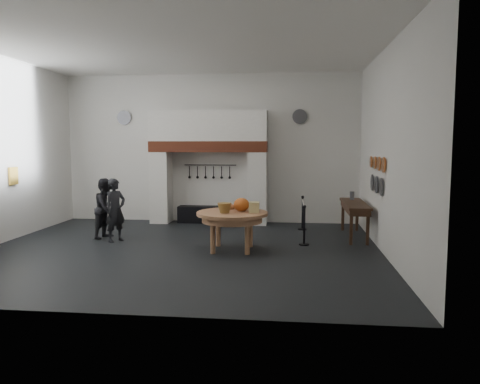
# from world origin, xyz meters

# --- Properties ---
(floor) EXTENTS (9.00, 8.00, 0.02)m
(floor) POSITION_xyz_m (0.00, 0.00, 0.00)
(floor) COLOR black
(floor) RESTS_ON ground
(ceiling) EXTENTS (9.00, 8.00, 0.02)m
(ceiling) POSITION_xyz_m (0.00, 0.00, 4.50)
(ceiling) COLOR silver
(ceiling) RESTS_ON wall_back
(wall_back) EXTENTS (9.00, 0.02, 4.50)m
(wall_back) POSITION_xyz_m (0.00, 4.00, 2.25)
(wall_back) COLOR silver
(wall_back) RESTS_ON floor
(wall_front) EXTENTS (9.00, 0.02, 4.50)m
(wall_front) POSITION_xyz_m (0.00, -4.00, 2.25)
(wall_front) COLOR silver
(wall_front) RESTS_ON floor
(wall_right) EXTENTS (0.02, 8.00, 4.50)m
(wall_right) POSITION_xyz_m (4.50, 0.00, 2.25)
(wall_right) COLOR silver
(wall_right) RESTS_ON floor
(chimney_pier_left) EXTENTS (0.55, 0.70, 2.15)m
(chimney_pier_left) POSITION_xyz_m (-1.48, 3.65, 1.07)
(chimney_pier_left) COLOR silver
(chimney_pier_left) RESTS_ON floor
(chimney_pier_right) EXTENTS (0.55, 0.70, 2.15)m
(chimney_pier_right) POSITION_xyz_m (1.48, 3.65, 1.07)
(chimney_pier_right) COLOR silver
(chimney_pier_right) RESTS_ON floor
(hearth_brick_band) EXTENTS (3.50, 0.72, 0.32)m
(hearth_brick_band) POSITION_xyz_m (0.00, 3.65, 2.31)
(hearth_brick_band) COLOR #9E442B
(hearth_brick_band) RESTS_ON chimney_pier_left
(chimney_hood) EXTENTS (3.50, 0.70, 0.90)m
(chimney_hood) POSITION_xyz_m (0.00, 3.65, 2.92)
(chimney_hood) COLOR silver
(chimney_hood) RESTS_ON hearth_brick_band
(iron_range) EXTENTS (1.90, 0.45, 0.50)m
(iron_range) POSITION_xyz_m (0.00, 3.72, 0.25)
(iron_range) COLOR black
(iron_range) RESTS_ON floor
(utensil_rail) EXTENTS (1.60, 0.02, 0.02)m
(utensil_rail) POSITION_xyz_m (0.00, 3.92, 1.75)
(utensil_rail) COLOR black
(utensil_rail) RESTS_ON wall_back
(wall_plaque) EXTENTS (0.05, 0.34, 0.44)m
(wall_plaque) POSITION_xyz_m (-4.45, 0.80, 1.60)
(wall_plaque) COLOR gold
(wall_plaque) RESTS_ON wall_left
(work_table) EXTENTS (1.61, 1.61, 0.07)m
(work_table) POSITION_xyz_m (1.16, 0.15, 0.84)
(work_table) COLOR #A7784E
(work_table) RESTS_ON floor
(pumpkin) EXTENTS (0.36, 0.36, 0.31)m
(pumpkin) POSITION_xyz_m (1.36, 0.25, 1.03)
(pumpkin) COLOR #CA531C
(pumpkin) RESTS_ON work_table
(cheese_block_big) EXTENTS (0.22, 0.22, 0.24)m
(cheese_block_big) POSITION_xyz_m (1.66, 0.10, 0.99)
(cheese_block_big) COLOR #CFBF7B
(cheese_block_big) RESTS_ON work_table
(cheese_block_small) EXTENTS (0.18, 0.18, 0.20)m
(cheese_block_small) POSITION_xyz_m (1.64, 0.40, 0.97)
(cheese_block_small) COLOR #EFE58F
(cheese_block_small) RESTS_ON work_table
(wicker_basket) EXTENTS (0.32, 0.32, 0.22)m
(wicker_basket) POSITION_xyz_m (1.01, -0.00, 0.98)
(wicker_basket) COLOR olive
(wicker_basket) RESTS_ON work_table
(bread_loaf) EXTENTS (0.31, 0.18, 0.13)m
(bread_loaf) POSITION_xyz_m (1.06, 0.50, 0.94)
(bread_loaf) COLOR #A86A3B
(bread_loaf) RESTS_ON work_table
(visitor_near) EXTENTS (0.62, 0.68, 1.56)m
(visitor_near) POSITION_xyz_m (-1.81, 0.77, 0.78)
(visitor_near) COLOR black
(visitor_near) RESTS_ON floor
(visitor_far) EXTENTS (0.74, 0.86, 1.53)m
(visitor_far) POSITION_xyz_m (-2.21, 1.17, 0.76)
(visitor_far) COLOR black
(visitor_far) RESTS_ON floor
(side_table) EXTENTS (0.55, 2.20, 0.06)m
(side_table) POSITION_xyz_m (4.10, 1.95, 0.87)
(side_table) COLOR #3D2116
(side_table) RESTS_ON floor
(pewter_jug) EXTENTS (0.12, 0.12, 0.22)m
(pewter_jug) POSITION_xyz_m (4.10, 2.55, 1.01)
(pewter_jug) COLOR #48484D
(pewter_jug) RESTS_ON side_table
(copper_pan_a) EXTENTS (0.03, 0.34, 0.34)m
(copper_pan_a) POSITION_xyz_m (4.46, 0.20, 1.95)
(copper_pan_a) COLOR #C6662D
(copper_pan_a) RESTS_ON wall_right
(copper_pan_b) EXTENTS (0.03, 0.32, 0.32)m
(copper_pan_b) POSITION_xyz_m (4.46, 0.75, 1.95)
(copper_pan_b) COLOR #C6662D
(copper_pan_b) RESTS_ON wall_right
(copper_pan_c) EXTENTS (0.03, 0.30, 0.30)m
(copper_pan_c) POSITION_xyz_m (4.46, 1.30, 1.95)
(copper_pan_c) COLOR #C6662D
(copper_pan_c) RESTS_ON wall_right
(copper_pan_d) EXTENTS (0.03, 0.28, 0.28)m
(copper_pan_d) POSITION_xyz_m (4.46, 1.85, 1.95)
(copper_pan_d) COLOR #C6662D
(copper_pan_d) RESTS_ON wall_right
(pewter_plate_left) EXTENTS (0.03, 0.40, 0.40)m
(pewter_plate_left) POSITION_xyz_m (4.46, 0.40, 1.45)
(pewter_plate_left) COLOR #4C4C51
(pewter_plate_left) RESTS_ON wall_right
(pewter_plate_mid) EXTENTS (0.03, 0.40, 0.40)m
(pewter_plate_mid) POSITION_xyz_m (4.46, 1.00, 1.45)
(pewter_plate_mid) COLOR #4C4C51
(pewter_plate_mid) RESTS_ON wall_right
(pewter_plate_right) EXTENTS (0.03, 0.40, 0.40)m
(pewter_plate_right) POSITION_xyz_m (4.46, 1.60, 1.45)
(pewter_plate_right) COLOR #4C4C51
(pewter_plate_right) RESTS_ON wall_right
(pewter_plate_back_left) EXTENTS (0.44, 0.03, 0.44)m
(pewter_plate_back_left) POSITION_xyz_m (-2.70, 3.96, 3.20)
(pewter_plate_back_left) COLOR #4C4C51
(pewter_plate_back_left) RESTS_ON wall_back
(pewter_plate_back_right) EXTENTS (0.44, 0.03, 0.44)m
(pewter_plate_back_right) POSITION_xyz_m (2.70, 3.96, 3.20)
(pewter_plate_back_right) COLOR #4C4C51
(pewter_plate_back_right) RESTS_ON wall_back
(barrier_post_near) EXTENTS (0.05, 0.05, 0.90)m
(barrier_post_near) POSITION_xyz_m (2.79, 0.87, 0.45)
(barrier_post_near) COLOR black
(barrier_post_near) RESTS_ON floor
(barrier_post_far) EXTENTS (0.05, 0.05, 0.90)m
(barrier_post_far) POSITION_xyz_m (2.79, 2.87, 0.45)
(barrier_post_far) COLOR black
(barrier_post_far) RESTS_ON floor
(barrier_rope) EXTENTS (0.04, 2.00, 0.04)m
(barrier_rope) POSITION_xyz_m (2.79, 1.87, 0.85)
(barrier_rope) COLOR silver
(barrier_rope) RESTS_ON barrier_post_near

